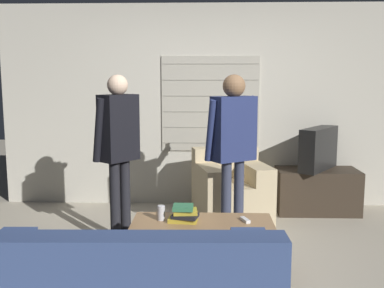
{
  "coord_description": "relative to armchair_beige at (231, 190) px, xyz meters",
  "views": [
    {
      "loc": [
        0.03,
        -3.71,
        1.63
      ],
      "look_at": [
        -0.11,
        0.57,
        1.0
      ],
      "focal_mm": 42.0,
      "sensor_mm": 36.0,
      "label": 1
    }
  ],
  "objects": [
    {
      "name": "ground_plane",
      "position": [
        -0.31,
        -1.38,
        -0.34
      ],
      "size": [
        16.0,
        16.0,
        0.0
      ],
      "primitive_type": "plane",
      "color": "#B2A893"
    },
    {
      "name": "wall_back",
      "position": [
        -0.31,
        0.65,
        0.93
      ],
      "size": [
        5.2,
        0.08,
        2.55
      ],
      "color": "#BCB7A8",
      "rests_on": "ground_plane"
    },
    {
      "name": "armchair_beige",
      "position": [
        0.0,
        0.0,
        0.0
      ],
      "size": [
        0.95,
        0.94,
        0.81
      ],
      "rotation": [
        0.0,
        0.0,
        3.4
      ],
      "color": "#C6B289",
      "rests_on": "ground_plane"
    },
    {
      "name": "coffee_table",
      "position": [
        -0.31,
        -1.53,
        0.06
      ],
      "size": [
        1.18,
        0.64,
        0.44
      ],
      "color": "#9E754C",
      "rests_on": "ground_plane"
    },
    {
      "name": "tv_stand",
      "position": [
        1.07,
        0.3,
        -0.08
      ],
      "size": [
        0.97,
        0.5,
        0.53
      ],
      "color": "#33281E",
      "rests_on": "ground_plane"
    },
    {
      "name": "tv",
      "position": [
        1.06,
        0.3,
        0.45
      ],
      "size": [
        0.59,
        0.72,
        0.51
      ],
      "rotation": [
        0.0,
        0.0,
        4.1
      ],
      "color": "black",
      "rests_on": "tv_stand"
    },
    {
      "name": "person_left_standing",
      "position": [
        -1.13,
        -0.84,
        0.7
      ],
      "size": [
        0.53,
        0.74,
        1.66
      ],
      "rotation": [
        0.0,
        0.0,
        0.9
      ],
      "color": "black",
      "rests_on": "ground_plane"
    },
    {
      "name": "person_right_standing",
      "position": [
        -0.03,
        -0.74,
        0.72
      ],
      "size": [
        0.53,
        0.84,
        1.67
      ],
      "rotation": [
        0.0,
        0.0,
        0.57
      ],
      "color": "#33384C",
      "rests_on": "ground_plane"
    },
    {
      "name": "book_stack",
      "position": [
        -0.47,
        -1.47,
        0.16
      ],
      "size": [
        0.26,
        0.2,
        0.14
      ],
      "color": "gold",
      "rests_on": "coffee_table"
    },
    {
      "name": "soda_can",
      "position": [
        -0.66,
        -1.44,
        0.16
      ],
      "size": [
        0.07,
        0.07,
        0.13
      ],
      "color": "silver",
      "rests_on": "coffee_table"
    },
    {
      "name": "spare_remote",
      "position": [
        0.04,
        -1.45,
        0.11
      ],
      "size": [
        0.08,
        0.14,
        0.02
      ],
      "rotation": [
        0.0,
        0.0,
        0.34
      ],
      "color": "white",
      "rests_on": "coffee_table"
    }
  ]
}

